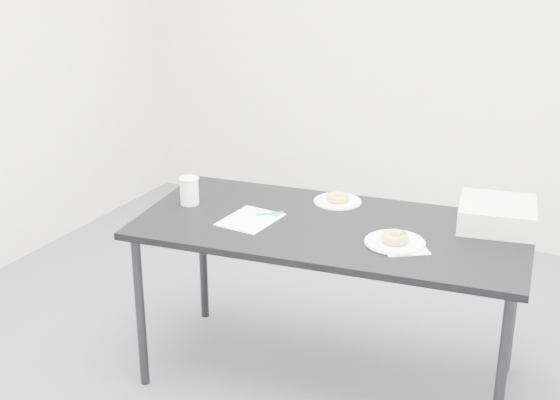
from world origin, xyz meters
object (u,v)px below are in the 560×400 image
at_px(plate_near, 395,242).
at_px(coffee_cup, 189,191).
at_px(scorecard, 250,219).
at_px(bakery_box, 497,215).
at_px(pen, 270,213).
at_px(donut_near, 395,237).
at_px(plate_far, 338,201).
at_px(table, 331,237).
at_px(donut_far, 338,197).

relative_size(plate_near, coffee_cup, 1.93).
bearing_deg(scorecard, bakery_box, 26.96).
bearing_deg(pen, donut_near, -43.85).
relative_size(pen, plate_far, 0.56).
bearing_deg(scorecard, table, 21.33).
bearing_deg(table, donut_far, 100.07).
height_order(donut_near, coffee_cup, coffee_cup).
bearing_deg(scorecard, pen, 64.45).
relative_size(coffee_cup, bakery_box, 0.40).
bearing_deg(donut_far, table, -72.06).
relative_size(plate_far, bakery_box, 0.69).
height_order(donut_near, bakery_box, bakery_box).
height_order(scorecard, plate_near, plate_near).
height_order(scorecard, plate_far, plate_far).
height_order(table, coffee_cup, coffee_cup).
xyz_separation_m(plate_far, donut_far, (0.00, 0.00, 0.02)).
xyz_separation_m(plate_near, donut_near, (0.00, 0.00, 0.02)).
distance_m(scorecard, donut_near, 0.63).
xyz_separation_m(pen, donut_near, (0.58, -0.04, 0.02)).
bearing_deg(bakery_box, plate_far, 172.43).
height_order(scorecard, coffee_cup, coffee_cup).
height_order(pen, donut_far, donut_far).
distance_m(scorecard, donut_far, 0.44).
relative_size(table, scorecard, 6.63).
bearing_deg(plate_near, plate_far, 140.33).
relative_size(pen, donut_near, 1.07).
bearing_deg(bakery_box, scorecard, -168.03).
bearing_deg(plate_near, donut_near, 0.00).
relative_size(table, plate_near, 7.16).
xyz_separation_m(scorecard, bakery_box, (0.94, 0.41, 0.05)).
bearing_deg(table, bakery_box, 18.50).
relative_size(donut_far, coffee_cup, 0.81).
distance_m(plate_far, coffee_cup, 0.66).
bearing_deg(table, coffee_cup, 177.94).
height_order(plate_far, bakery_box, bakery_box).
bearing_deg(pen, plate_near, -43.85).
relative_size(plate_near, plate_far, 1.12).
relative_size(donut_near, coffee_cup, 0.91).
relative_size(donut_near, plate_far, 0.53).
bearing_deg(bakery_box, donut_far, 172.43).
height_order(scorecard, bakery_box, bakery_box).
relative_size(table, pen, 14.29).
bearing_deg(table, donut_near, -19.58).
bearing_deg(plate_far, pen, -125.90).
xyz_separation_m(table, donut_near, (0.30, -0.06, 0.08)).
relative_size(scorecard, bakery_box, 0.84).
bearing_deg(donut_far, plate_near, -39.67).
distance_m(pen, donut_near, 0.58).
xyz_separation_m(scorecard, plate_near, (0.63, 0.04, 0.01)).
bearing_deg(coffee_cup, plate_far, 29.16).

